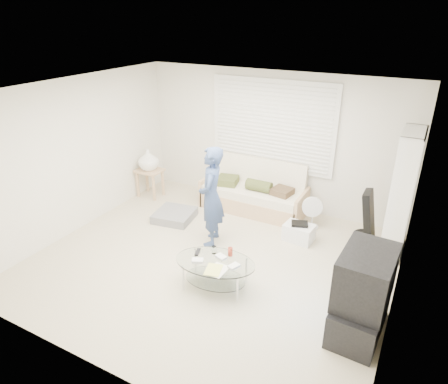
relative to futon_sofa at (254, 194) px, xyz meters
The scene contains 13 objects.
ground 1.90m from the futon_sofa, 85.40° to the right, with size 5.00×5.00×0.00m, color tan.
room_shell 1.92m from the futon_sofa, 83.83° to the right, with size 5.02×4.52×2.51m.
window_blinds 1.29m from the futon_sofa, 65.52° to the left, with size 2.32×0.08×1.62m.
futon_sofa is the anchor object (origin of this frame).
grey_floor_pillow 1.52m from the futon_sofa, 136.51° to the right, with size 0.65×0.65×0.15m, color slate.
side_table 2.16m from the futon_sofa, 168.21° to the right, with size 0.50×0.40×0.98m.
bookshelf 2.57m from the futon_sofa, ahead, with size 0.30×0.81×1.92m.
guitar_case 2.14m from the futon_sofa, 11.76° to the right, with size 0.34×0.35×0.95m.
floor_fan 1.18m from the futon_sofa, ahead, with size 0.36×0.23×0.58m.
storage_bin 1.31m from the futon_sofa, 31.83° to the right, with size 0.49×0.37×0.32m.
tv_unit 3.29m from the futon_sofa, 44.35° to the right, with size 0.58×1.00×1.06m.
coffee_table 2.42m from the futon_sofa, 78.12° to the right, with size 1.18×0.85×0.52m.
standing_person 1.48m from the futon_sofa, 94.72° to the right, with size 0.58×0.38×1.60m, color #304F70.
Camera 1 is at (2.52, -4.32, 3.41)m, focal length 32.00 mm.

